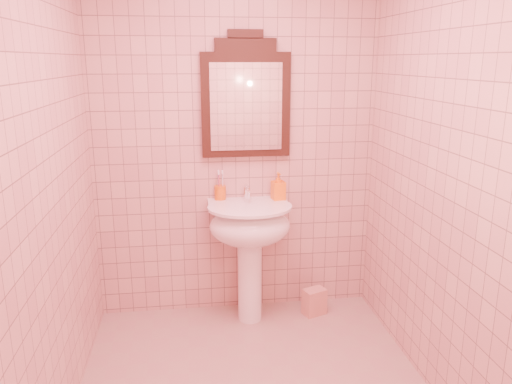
{
  "coord_description": "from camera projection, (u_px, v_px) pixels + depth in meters",
  "views": [
    {
      "loc": [
        -0.33,
        -2.38,
        1.83
      ],
      "look_at": [
        0.07,
        0.55,
        1.04
      ],
      "focal_mm": 35.0,
      "sensor_mm": 36.0,
      "label": 1
    }
  ],
  "objects": [
    {
      "name": "mirror",
      "position": [
        246.0,
        100.0,
        3.43
      ],
      "size": [
        0.61,
        0.06,
        0.86
      ],
      "color": "black",
      "rests_on": "back_wall"
    },
    {
      "name": "soap_dispenser",
      "position": [
        278.0,
        186.0,
        3.54
      ],
      "size": [
        0.1,
        0.1,
        0.2
      ],
      "primitive_type": "imported",
      "rotation": [
        0.0,
        0.0,
        0.14
      ],
      "color": "orange",
      "rests_on": "pedestal_sink"
    },
    {
      "name": "faucet",
      "position": [
        247.0,
        192.0,
        3.53
      ],
      "size": [
        0.04,
        0.16,
        0.11
      ],
      "color": "white",
      "rests_on": "pedestal_sink"
    },
    {
      "name": "toothbrush_cup",
      "position": [
        220.0,
        192.0,
        3.55
      ],
      "size": [
        0.08,
        0.08,
        0.19
      ],
      "rotation": [
        0.0,
        0.0,
        -0.35
      ],
      "color": "#D56411",
      "rests_on": "pedestal_sink"
    },
    {
      "name": "towel",
      "position": [
        314.0,
        302.0,
        3.69
      ],
      "size": [
        0.19,
        0.16,
        0.2
      ],
      "primitive_type": "cube",
      "rotation": [
        0.0,
        0.0,
        0.37
      ],
      "color": "#E59F87",
      "rests_on": "floor"
    },
    {
      "name": "back_wall",
      "position": [
        236.0,
        145.0,
        3.52
      ],
      "size": [
        2.0,
        0.02,
        2.5
      ],
      "primitive_type": "cube",
      "color": "#D5A294",
      "rests_on": "floor"
    },
    {
      "name": "pedestal_sink",
      "position": [
        250.0,
        233.0,
        3.47
      ],
      "size": [
        0.58,
        0.58,
        0.86
      ],
      "color": "white",
      "rests_on": "floor"
    }
  ]
}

